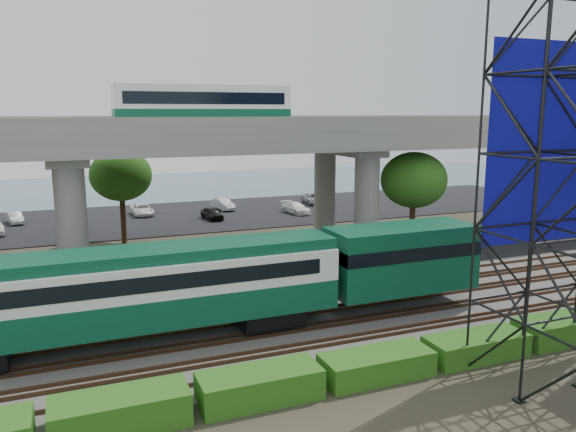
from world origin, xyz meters
name	(u,v)px	position (x,y,z in m)	size (l,w,h in m)	color
ground	(311,341)	(0.00, 0.00, 0.00)	(140.00, 140.00, 0.00)	#474233
ballast_bed	(294,324)	(0.00, 2.00, 0.10)	(90.00, 12.00, 0.20)	slate
service_road	(244,279)	(0.00, 10.50, 0.04)	(90.00, 5.00, 0.08)	black
parking_lot	(175,217)	(0.00, 34.00, 0.04)	(90.00, 18.00, 0.08)	black
harbor_water	(145,190)	(0.00, 56.00, 0.01)	(140.00, 40.00, 0.03)	#415F6A
rail_tracks	(294,321)	(0.00, 2.00, 0.28)	(90.00, 9.52, 0.16)	#472D1E
commuter_train	(179,284)	(-5.72, 2.00, 2.88)	(29.30, 3.06, 4.30)	black
overpass	(218,146)	(-0.07, 16.00, 8.21)	(80.00, 12.00, 12.40)	#9E9B93
hedge_strip	(377,364)	(1.01, -4.30, 0.56)	(34.60, 1.80, 1.20)	#265914
trees	(152,186)	(-4.67, 16.17, 5.57)	(40.94, 16.94, 7.69)	#382314
parked_cars	(182,211)	(0.63, 33.54, 0.67)	(34.60, 9.47, 1.30)	white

